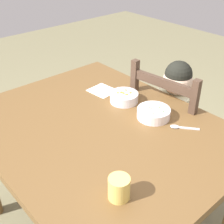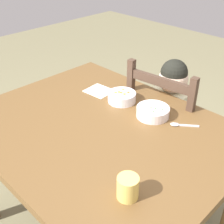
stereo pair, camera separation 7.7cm
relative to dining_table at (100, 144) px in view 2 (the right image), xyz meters
name	(u,v)px [view 2 (the right image)]	position (x,y,z in m)	size (l,w,h in m)	color
dining_table	(100,144)	(0.00, 0.00, 0.00)	(1.27, 1.00, 0.77)	brown
dining_chair	(166,134)	(0.02, 0.55, -0.21)	(0.47, 0.47, 0.96)	#493528
child_figure	(167,111)	(0.01, 0.54, -0.04)	(0.32, 0.31, 0.95)	beige
bowl_of_peas	(153,112)	(0.12, 0.25, 0.13)	(0.16, 0.16, 0.05)	white
bowl_of_carrots	(122,97)	(-0.09, 0.25, 0.13)	(0.15, 0.15, 0.05)	white
spoon	(179,125)	(0.26, 0.27, 0.11)	(0.12, 0.10, 0.01)	silver
drinking_cup	(128,187)	(0.39, -0.23, 0.15)	(0.08, 0.08, 0.09)	#EBCD63
paper_napkin	(99,91)	(-0.27, 0.24, 0.11)	(0.14, 0.13, 0.00)	white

